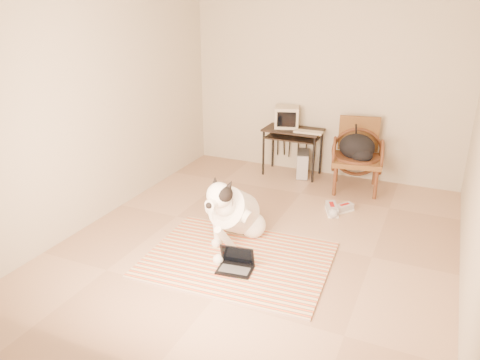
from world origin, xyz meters
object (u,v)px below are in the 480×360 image
Objects in this scene: computer_desk at (293,136)px; crt_monitor at (287,117)px; dog at (234,213)px; pc_tower at (303,164)px; rattan_chair at (357,155)px; laptop at (236,264)px; backpack at (358,148)px.

computer_desk is 0.29m from crt_monitor.
crt_monitor reaches higher than dog.
dog reaches higher than pc_tower.
rattan_chair is (0.90, 2.07, 0.15)m from dog.
rattan_chair reaches higher than pc_tower.
computer_desk is at bearing -177.39° from pc_tower.
pc_tower is at bearing 2.61° from computer_desk.
backpack reaches higher than laptop.
dog reaches higher than backpack.
rattan_chair is (0.98, -0.16, -0.11)m from computer_desk.
rattan_chair is at bearing -9.39° from computer_desk.
dog is at bearing 116.18° from laptop.
pc_tower is at bearing 168.14° from rattan_chair.
crt_monitor is (-0.48, 2.86, 0.78)m from laptop.
laptop is 2.66m from backpack.
dog reaches higher than computer_desk.
laptop is at bearing -103.55° from rattan_chair.
computer_desk is 0.87× the size of rattan_chair.
crt_monitor is 0.98× the size of pc_tower.
crt_monitor is at bearing 167.83° from rattan_chair.
pc_tower is 0.88m from rattan_chair.
computer_desk reaches higher than laptop.
laptop is 2.85m from computer_desk.
computer_desk is 1.98× the size of pc_tower.
pc_tower is at bearing -13.00° from crt_monitor.
dog is 2.25m from computer_desk.
dog is 3.21× the size of laptop.
rattan_chair is at bearing -12.17° from crt_monitor.
pc_tower is at bearing 87.71° from dog.
computer_desk is 1.03m from backpack.
laptop is at bearing -63.82° from dog.
laptop is at bearing -86.31° from pc_tower.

